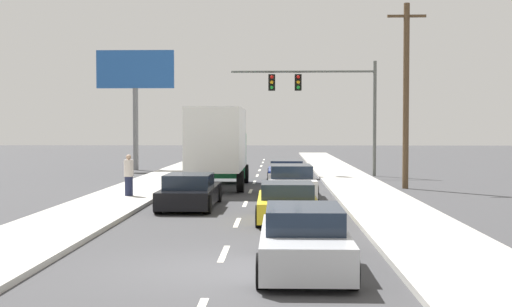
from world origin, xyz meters
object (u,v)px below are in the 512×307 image
(box_truck, at_px, (219,143))
(car_black, at_px, (190,192))
(traffic_signal_mast, at_px, (315,91))
(roadside_billboard, at_px, (135,82))
(pedestrian_near_corner, at_px, (129,175))
(car_yellow, at_px, (287,203))
(car_white, at_px, (291,182))
(car_blue, at_px, (286,172))
(car_silver, at_px, (304,240))
(utility_pole_mid, at_px, (406,93))

(box_truck, distance_m, car_black, 7.85)
(traffic_signal_mast, xyz_separation_m, roadside_billboard, (-11.80, 5.23, 0.93))
(box_truck, height_order, pedestrian_near_corner, box_truck)
(car_yellow, bearing_deg, traffic_signal_mast, 84.28)
(box_truck, relative_size, car_white, 1.73)
(car_yellow, relative_size, pedestrian_near_corner, 2.66)
(car_black, xyz_separation_m, car_blue, (3.59, 11.66, -0.03))
(car_black, xyz_separation_m, traffic_signal_mast, (5.34, 15.99, 4.46))
(box_truck, bearing_deg, car_blue, 50.82)
(car_blue, bearing_deg, roadside_billboard, 136.44)
(car_yellow, relative_size, traffic_signal_mast, 0.51)
(car_black, bearing_deg, traffic_signal_mast, 71.54)
(car_silver, bearing_deg, utility_pole_mid, 73.19)
(car_white, relative_size, roadside_billboard, 0.57)
(car_silver, height_order, pedestrian_near_corner, pedestrian_near_corner)
(car_silver, distance_m, traffic_signal_mast, 26.69)
(car_black, relative_size, car_white, 1.03)
(car_white, distance_m, pedestrian_near_corner, 6.61)
(car_yellow, xyz_separation_m, roadside_billboard, (-9.89, 24.29, 5.41))
(car_blue, relative_size, traffic_signal_mast, 0.51)
(car_yellow, bearing_deg, car_black, 138.19)
(car_black, xyz_separation_m, car_yellow, (3.43, -3.07, -0.02))
(car_white, distance_m, utility_pole_mid, 7.81)
(car_silver, bearing_deg, car_black, 109.64)
(car_black, relative_size, car_blue, 1.08)
(roadside_billboard, height_order, pedestrian_near_corner, roadside_billboard)
(roadside_billboard, bearing_deg, pedestrian_near_corner, -78.84)
(car_black, relative_size, roadside_billboard, 0.58)
(box_truck, distance_m, pedestrian_near_corner, 5.97)
(box_truck, distance_m, utility_pole_mid, 9.11)
(car_white, height_order, traffic_signal_mast, traffic_signal_mast)
(car_black, relative_size, traffic_signal_mast, 0.55)
(traffic_signal_mast, xyz_separation_m, pedestrian_near_corner, (-8.16, -13.22, -4.06))
(car_silver, relative_size, traffic_signal_mast, 0.54)
(car_silver, distance_m, roadside_billboard, 33.52)
(car_blue, relative_size, car_white, 0.95)
(utility_pole_mid, bearing_deg, car_black, -139.28)
(box_truck, relative_size, utility_pole_mid, 0.91)
(car_yellow, distance_m, car_silver, 7.22)
(car_black, xyz_separation_m, utility_pole_mid, (9.15, 7.88, 3.91))
(roadside_billboard, bearing_deg, car_blue, -43.56)
(car_white, xyz_separation_m, utility_pole_mid, (5.46, 4.03, 3.86))
(car_blue, bearing_deg, utility_pole_mid, -34.23)
(pedestrian_near_corner, bearing_deg, car_blue, 54.22)
(roadside_billboard, bearing_deg, car_silver, -72.17)
(box_truck, distance_m, car_white, 5.31)
(car_black, bearing_deg, car_blue, 72.89)
(car_blue, distance_m, roadside_billboard, 14.89)
(car_yellow, height_order, car_silver, car_silver)
(car_silver, bearing_deg, box_truck, 100.45)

